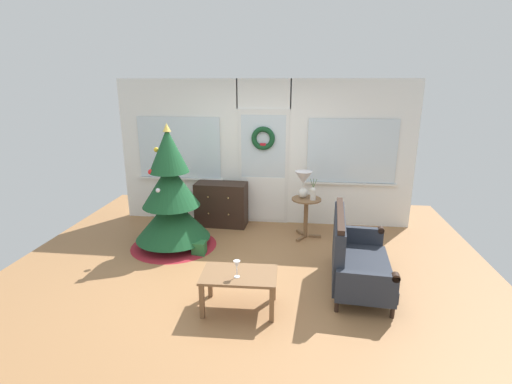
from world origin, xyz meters
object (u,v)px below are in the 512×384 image
table_lamp (303,181)px  flower_vase (313,193)px  coffee_table (239,279)px  wine_glass (237,265)px  christmas_tree (171,202)px  gift_box (199,248)px  side_table (306,210)px  settee_sofa (353,257)px  dresser_cabinet (221,204)px

table_lamp → flower_vase: (0.16, -0.10, -0.17)m
coffee_table → wine_glass: wine_glass is taller
christmas_tree → wine_glass: size_ratio=9.85×
coffee_table → gift_box: coffee_table is taller
side_table → coffee_table: size_ratio=0.79×
wine_glass → coffee_table: bearing=83.1°
flower_vase → gift_box: (-1.68, -0.80, -0.69)m
settee_sofa → table_lamp: (-0.65, 1.52, 0.58)m
christmas_tree → dresser_cabinet: (0.57, 0.99, -0.32)m
settee_sofa → coffee_table: size_ratio=1.76×
settee_sofa → table_lamp: table_lamp is taller
settee_sofa → wine_glass: 1.58m
table_lamp → christmas_tree: bearing=-162.4°
coffee_table → wine_glass: bearing=-96.9°
side_table → table_lamp: bearing=146.3°
table_lamp → wine_glass: 2.44m
christmas_tree → coffee_table: 2.09m
settee_sofa → flower_vase: bearing=108.9°
side_table → table_lamp: table_lamp is taller
side_table → gift_box: bearing=-151.6°
gift_box → table_lamp: bearing=30.4°
table_lamp → coffee_table: (-0.69, -2.23, -0.59)m
settee_sofa → gift_box: settee_sofa is taller
dresser_cabinet → table_lamp: (1.44, -0.36, 0.57)m
flower_vase → coffee_table: flower_vase is taller
dresser_cabinet → side_table: size_ratio=1.37×
christmas_tree → settee_sofa: bearing=-18.4°
side_table → coffee_table: 2.32m
wine_glass → gift_box: 1.71m
settee_sofa → flower_vase: 1.55m
side_table → settee_sofa: bearing=-68.3°
settee_sofa → flower_vase: (-0.49, 1.42, 0.41)m
flower_vase → side_table: bearing=149.0°
settee_sofa → christmas_tree: bearing=161.6°
side_table → flower_vase: size_ratio=1.92×
dresser_cabinet → coffee_table: 2.69m
dresser_cabinet → gift_box: dresser_cabinet is taller
dresser_cabinet → flower_vase: 1.71m
christmas_tree → flower_vase: christmas_tree is taller
flower_vase → table_lamp: bearing=148.0°
coffee_table → gift_box: (-0.83, 1.34, -0.27)m
gift_box → side_table: bearing=28.4°
dresser_cabinet → flower_vase: (1.60, -0.46, 0.40)m
christmas_tree → wine_glass: (1.30, -1.67, -0.13)m
dresser_cabinet → gift_box: (-0.09, -1.25, -0.29)m
dresser_cabinet → coffee_table: size_ratio=1.07×
wine_glass → flower_vase: bearing=68.7°
christmas_tree → side_table: 2.16m
christmas_tree → settee_sofa: size_ratio=1.28×
side_table → coffee_table: (-0.75, -2.19, -0.11)m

